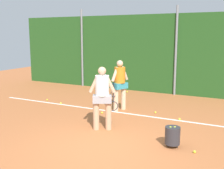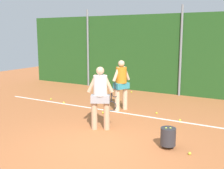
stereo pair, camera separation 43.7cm
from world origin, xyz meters
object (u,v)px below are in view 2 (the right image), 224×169
object	(u,v)px
tennis_ball_6	(118,99)
tennis_ball_7	(190,153)
tennis_ball_1	(157,113)
tennis_ball_9	(64,103)
player_midcourt	(121,83)
tennis_ball_0	(103,113)
tennis_ball_3	(117,91)
tennis_ball_4	(132,92)
ball_hopper	(168,136)
tennis_ball_5	(180,120)
tennis_ball_2	(100,103)
player_foreground_near	(100,95)
tennis_ball_8	(51,99)

from	to	relation	value
tennis_ball_6	tennis_ball_7	size ratio (longest dim) A/B	1.00
tennis_ball_1	tennis_ball_7	world-z (taller)	same
tennis_ball_9	tennis_ball_6	bearing A→B (deg)	47.29
player_midcourt	tennis_ball_6	xyz separation A→B (m)	(-0.89, 1.39, -0.96)
tennis_ball_0	tennis_ball_6	bearing A→B (deg)	104.96
tennis_ball_3	tennis_ball_4	world-z (taller)	same
ball_hopper	tennis_ball_4	size ratio (longest dim) A/B	7.78
ball_hopper	tennis_ball_4	world-z (taller)	ball_hopper
tennis_ball_5	tennis_ball_7	world-z (taller)	same
ball_hopper	tennis_ball_7	bearing A→B (deg)	-12.17
tennis_ball_4	tennis_ball_3	bearing A→B (deg)	-173.84
tennis_ball_7	tennis_ball_0	bearing A→B (deg)	151.42
tennis_ball_0	tennis_ball_2	size ratio (longest dim) A/B	1.00
tennis_ball_0	tennis_ball_4	xyz separation A→B (m)	(-0.67, 3.61, 0.00)
player_foreground_near	tennis_ball_2	bearing A→B (deg)	95.20
tennis_ball_5	tennis_ball_3	bearing A→B (deg)	142.07
ball_hopper	tennis_ball_8	size ratio (longest dim) A/B	7.78
tennis_ball_2	tennis_ball_4	bearing A→B (deg)	86.45
ball_hopper	tennis_ball_9	distance (m)	5.43
tennis_ball_4	tennis_ball_5	world-z (taller)	same
ball_hopper	tennis_ball_0	xyz separation A→B (m)	(-2.89, 1.75, -0.26)
player_midcourt	tennis_ball_5	distance (m)	2.41
ball_hopper	tennis_ball_2	bearing A→B (deg)	142.36
tennis_ball_1	ball_hopper	bearing A→B (deg)	-63.91
tennis_ball_5	tennis_ball_9	distance (m)	4.60
player_foreground_near	tennis_ball_3	xyz separation A→B (m)	(-2.20, 4.92, -0.97)
ball_hopper	tennis_ball_0	bearing A→B (deg)	148.72
tennis_ball_1	tennis_ball_5	world-z (taller)	same
player_midcourt	tennis_ball_7	xyz separation A→B (m)	(3.11, -2.57, -0.96)
tennis_ball_4	tennis_ball_6	world-z (taller)	same
tennis_ball_1	tennis_ball_9	world-z (taller)	same
tennis_ball_1	tennis_ball_7	distance (m)	3.29
tennis_ball_2	tennis_ball_9	size ratio (longest dim) A/B	1.00
ball_hopper	tennis_ball_3	distance (m)	6.82
tennis_ball_1	tennis_ball_2	distance (m)	2.44
tennis_ball_3	tennis_ball_4	bearing A→B (deg)	6.16
tennis_ball_4	ball_hopper	bearing A→B (deg)	-56.44
player_midcourt	tennis_ball_6	distance (m)	1.91
ball_hopper	tennis_ball_9	world-z (taller)	ball_hopper
tennis_ball_2	tennis_ball_4	size ratio (longest dim) A/B	1.00
player_foreground_near	tennis_ball_8	bearing A→B (deg)	123.36
player_midcourt	tennis_ball_5	size ratio (longest dim) A/B	26.90
tennis_ball_5	tennis_ball_1	bearing A→B (deg)	156.25
tennis_ball_6	tennis_ball_8	bearing A→B (deg)	-149.04
tennis_ball_0	tennis_ball_5	world-z (taller)	same
tennis_ball_9	ball_hopper	bearing A→B (deg)	-23.98
player_foreground_near	tennis_ball_6	xyz separation A→B (m)	(-1.34, 3.48, -0.97)
player_foreground_near	tennis_ball_0	size ratio (longest dim) A/B	27.07
tennis_ball_7	tennis_ball_8	world-z (taller)	same
tennis_ball_6	tennis_ball_4	bearing A→B (deg)	94.17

